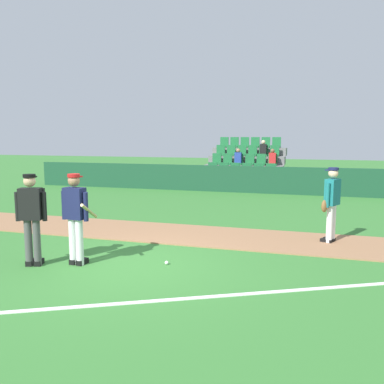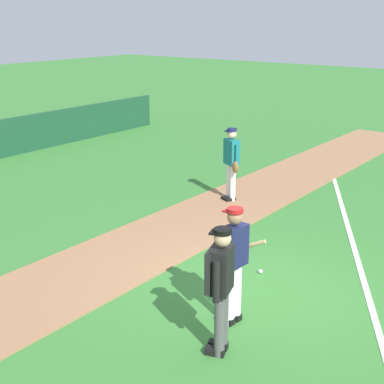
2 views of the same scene
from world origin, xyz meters
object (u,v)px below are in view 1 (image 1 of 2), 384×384
object	(u,v)px
umpire_home_plate	(32,214)
baseball	(167,263)
runner_teal_jersey	(331,202)
batter_navy_jersey	(76,215)

from	to	relation	value
umpire_home_plate	baseball	bearing A→B (deg)	17.92
runner_teal_jersey	batter_navy_jersey	bearing A→B (deg)	-146.55
batter_navy_jersey	baseball	distance (m)	1.96
batter_navy_jersey	umpire_home_plate	distance (m)	0.82
runner_teal_jersey	baseball	xyz separation A→B (m)	(-3.06, -2.62, -0.93)
runner_teal_jersey	umpire_home_plate	bearing A→B (deg)	-148.18
runner_teal_jersey	baseball	distance (m)	4.13
umpire_home_plate	baseball	size ratio (longest dim) A/B	23.78
baseball	batter_navy_jersey	bearing A→B (deg)	-163.30
umpire_home_plate	runner_teal_jersey	xyz separation A→B (m)	(5.48, 3.40, -0.04)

